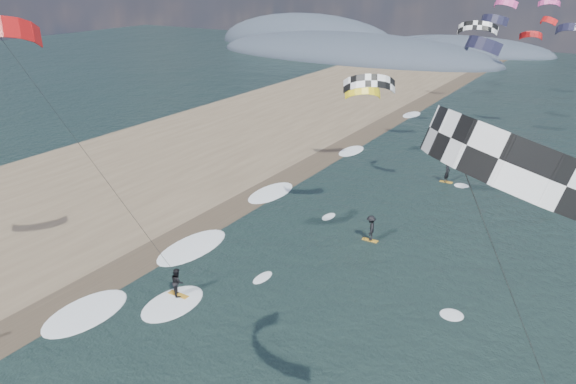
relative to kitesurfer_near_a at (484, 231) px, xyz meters
The scene contains 8 objects.
sand_strip 37.08m from the kitesurfer_near_a, 167.65° to the left, with size 26.00×240.00×0.00m, color brown.
wet_sand_strip 26.33m from the kitesurfer_near_a, 161.42° to the left, with size 3.00×240.00×0.00m, color #382D23.
coastal_hills 119.55m from the kitesurfer_near_a, 117.66° to the left, with size 80.00×41.00×15.00m.
kitesurfer_near_a is the anchor object (origin of this frame).
kitesurfer_near_b 20.18m from the kitesurfer_near_a, behind, with size 6.79×9.30×16.05m.
far_kitesurfers 29.31m from the kitesurfer_near_a, 108.13° to the left, with size 10.46×15.12×1.86m.
bg_kite_field 52.69m from the kitesurfer_near_a, 102.10° to the left, with size 16.58×74.46×7.40m.
shoreline_surf 27.12m from the kitesurfer_near_a, 149.91° to the left, with size 2.40×79.40×0.11m.
Camera 1 is at (12.79, -10.21, 17.43)m, focal length 35.00 mm.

